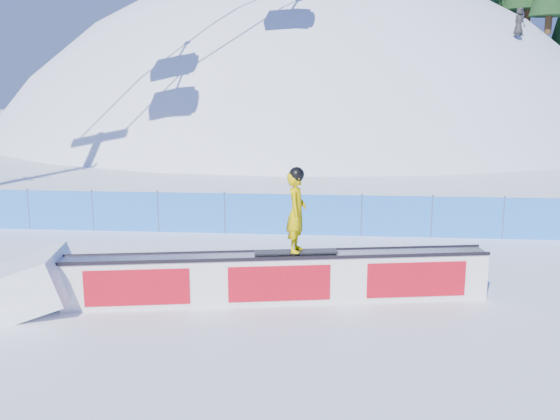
{
  "coord_description": "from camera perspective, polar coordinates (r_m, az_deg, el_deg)",
  "views": [
    {
      "loc": [
        2.14,
        -13.23,
        4.45
      ],
      "look_at": [
        0.97,
        0.6,
        1.55
      ],
      "focal_mm": 40.0,
      "sensor_mm": 36.0,
      "label": 1
    }
  ],
  "objects": [
    {
      "name": "ground",
      "position": [
        14.12,
        -4.15,
        -6.6
      ],
      "size": [
        160.0,
        160.0,
        0.0
      ],
      "primitive_type": "plane",
      "color": "white",
      "rests_on": "ground"
    },
    {
      "name": "snow_hill",
      "position": [
        59.66,
        2.47,
        -10.32
      ],
      "size": [
        64.0,
        64.0,
        64.0
      ],
      "color": "white",
      "rests_on": "ground"
    },
    {
      "name": "safety_fence",
      "position": [
        18.27,
        -1.99,
        -0.36
      ],
      "size": [
        22.05,
        0.05,
        1.3
      ],
      "color": "blue",
      "rests_on": "ground"
    },
    {
      "name": "rail_box",
      "position": [
        12.73,
        -0.17,
        -6.24
      ],
      "size": [
        8.57,
        2.08,
        1.03
      ],
      "rotation": [
        0.0,
        0.0,
        0.17
      ],
      "color": "white",
      "rests_on": "ground"
    },
    {
      "name": "snow_ramp",
      "position": [
        13.57,
        -23.66,
        -8.38
      ],
      "size": [
        2.85,
        2.06,
        1.63
      ],
      "primitive_type": null,
      "rotation": [
        0.0,
        -0.31,
        0.17
      ],
      "color": "white",
      "rests_on": "ground"
    },
    {
      "name": "snowboarder",
      "position": [
        12.41,
        1.51,
        -0.11
      ],
      "size": [
        1.7,
        0.63,
        1.75
      ],
      "rotation": [
        0.0,
        0.0,
        1.46
      ],
      "color": "black",
      "rests_on": "rail_box"
    }
  ]
}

